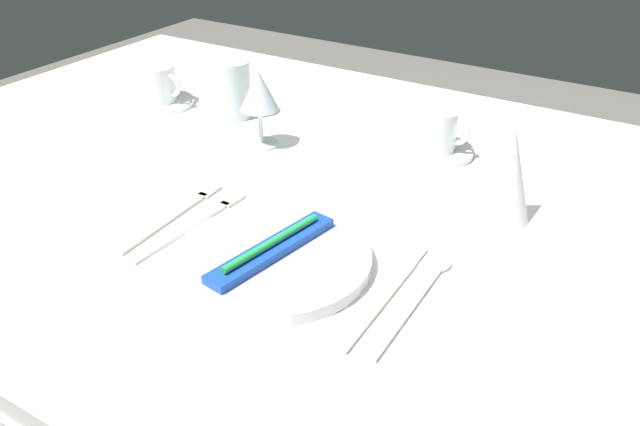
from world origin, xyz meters
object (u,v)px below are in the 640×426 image
Objects in this scene: coffee_cup_right at (437,129)px; wine_glass_centre at (259,94)px; fork_inner at (176,214)px; spoon_soup at (421,291)px; toothbrush_package at (272,248)px; coffee_cup_left at (158,83)px; dinner_plate at (272,259)px; drink_tumbler at (233,89)px; dinner_knife at (383,297)px; fork_outer at (195,223)px; napkin_folded at (508,173)px.

coffee_cup_right is 0.32m from wine_glass_centre.
spoon_soup reaches higher than fork_inner.
coffee_cup_left reaches higher than toothbrush_package.
drink_tumbler reaches higher than dinner_plate.
drink_tumbler is (-0.56, 0.34, 0.05)m from spoon_soup.
dinner_knife is at bearing -75.01° from coffee_cup_right.
dinner_plate is 0.16m from fork_outer.
toothbrush_package is 2.08× the size of coffee_cup_left.
napkin_folded is (0.03, 0.23, 0.07)m from spoon_soup.
coffee_cup_left is 0.76m from napkin_folded.
dinner_knife is 0.28m from napkin_folded.
napkin_folded is at bearing -42.29° from coffee_cup_right.
fork_outer is at bearing -146.12° from napkin_folded.
coffee_cup_right reaches higher than toothbrush_package.
drink_tumbler reaches higher than fork_inner.
fork_outer is at bearing 177.48° from dinner_knife.
fork_outer is 0.42m from drink_tumbler.
coffee_cup_right reaches higher than fork_inner.
toothbrush_package is 2.16× the size of coffee_cup_right.
coffee_cup_right reaches higher than dinner_plate.
dinner_knife is at bearing -26.35° from coffee_cup_left.
spoon_soup is (0.39, 0.02, -0.00)m from fork_inner.
spoon_soup reaches higher than fork_outer.
fork_outer is 1.51× the size of napkin_folded.
napkin_folded is (0.38, 0.25, 0.07)m from fork_outer.
dinner_plate is 2.67× the size of coffee_cup_right.
napkin_folded is at bearing 51.71° from toothbrush_package.
drink_tumbler is at bearing 169.27° from napkin_folded.
coffee_cup_left is at bearing 136.27° from fork_inner.
dinner_knife is 2.10× the size of drink_tumbler.
dinner_plate is 0.20m from fork_inner.
fork_outer is 0.98× the size of spoon_soup.
toothbrush_package reaches higher than dinner_knife.
napkin_folded is (0.46, -0.02, -0.02)m from wine_glass_centre.
fork_inner is 0.97× the size of spoon_soup.
drink_tumbler is (-0.37, 0.39, 0.05)m from dinner_plate.
wine_glass_centre reaches higher than drink_tumbler.
toothbrush_package is at bearing -46.67° from drink_tumbler.
coffee_cup_right is at bearing 137.71° from napkin_folded.
toothbrush_package is 0.16m from dinner_knife.
toothbrush_package is at bearing -8.83° from fork_inner.
dinner_plate is at bearing -9.34° from fork_outer.
dinner_knife is at bearing 4.28° from toothbrush_package.
dinner_plate is 1.24× the size of toothbrush_package.
dinner_plate is 0.65m from coffee_cup_left.
wine_glass_centre is 0.46m from napkin_folded.
toothbrush_package is 0.36m from napkin_folded.
dinner_knife is at bearing -35.67° from drink_tumbler.
dinner_knife is (0.16, 0.01, -0.01)m from dinner_plate.
fork_outer is 0.51m from coffee_cup_left.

